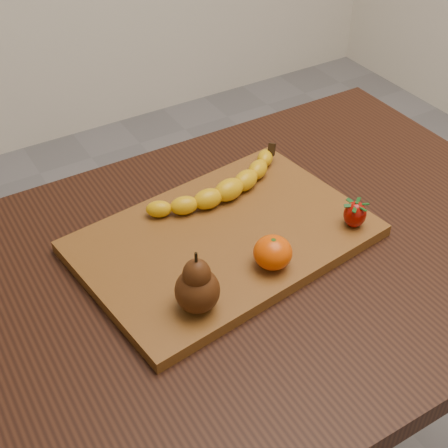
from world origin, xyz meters
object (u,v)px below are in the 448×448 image
cutting_board (224,239)px  pear (197,281)px  table (258,294)px  mandarin (273,252)px

cutting_board → pear: (-0.11, -0.11, 0.06)m
cutting_board → pear: bearing=-141.0°
table → cutting_board: bearing=131.9°
table → mandarin: mandarin is taller
cutting_board → pear: 0.17m
mandarin → table: bearing=73.9°
pear → mandarin: (0.14, 0.02, -0.02)m
cutting_board → mandarin: bearing=-83.0°
table → cutting_board: (-0.04, 0.04, 0.11)m
table → pear: 0.24m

